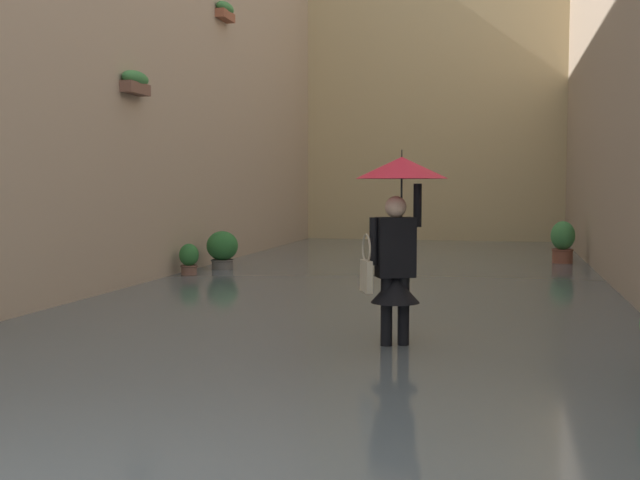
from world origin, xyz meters
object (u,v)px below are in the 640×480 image
potted_plant_near_right (189,261)px  potted_plant_near_left (563,243)px  potted_plant_mid_right (222,250)px  person_wading (398,217)px

potted_plant_near_right → potted_plant_near_left: bearing=-150.9°
potted_plant_mid_right → potted_plant_near_left: bearing=-157.4°
potted_plant_near_left → potted_plant_near_right: bearing=29.1°
person_wading → potted_plant_near_left: size_ratio=2.11×
potted_plant_mid_right → potted_plant_near_left: (-6.56, -2.73, 0.05)m
potted_plant_near_right → person_wading: bearing=130.1°
potted_plant_near_right → potted_plant_mid_right: bearing=-103.5°
potted_plant_mid_right → person_wading: bearing=123.6°
person_wading → potted_plant_near_left: (-2.26, -9.20, -0.89)m
potted_plant_near_left → potted_plant_near_right: potted_plant_near_left is taller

